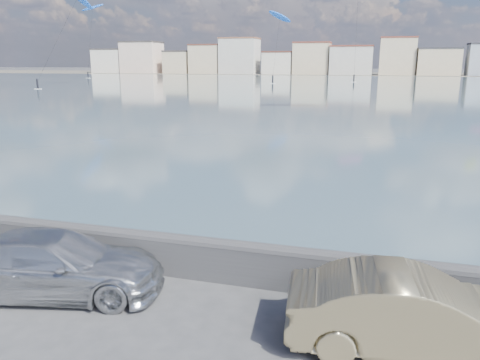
% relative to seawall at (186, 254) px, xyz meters
% --- Properties ---
extents(ground, '(700.00, 700.00, 0.00)m').
position_rel_seawall_xyz_m(ground, '(0.00, -2.70, -0.58)').
color(ground, '#333335').
rests_on(ground, ground).
extents(bay_water, '(500.00, 177.00, 0.00)m').
position_rel_seawall_xyz_m(bay_water, '(0.00, 88.80, -0.58)').
color(bay_water, '#405D69').
rests_on(bay_water, ground).
extents(far_shore_strip, '(500.00, 60.00, 0.00)m').
position_rel_seawall_xyz_m(far_shore_strip, '(0.00, 197.30, -0.57)').
color(far_shore_strip, '#4C473D').
rests_on(far_shore_strip, ground).
extents(seawall, '(400.00, 0.36, 1.08)m').
position_rel_seawall_xyz_m(seawall, '(0.00, 0.00, 0.00)').
color(seawall, '#28282B').
rests_on(seawall, ground).
extents(far_buildings, '(240.79, 13.26, 14.60)m').
position_rel_seawall_xyz_m(far_buildings, '(1.31, 183.30, 5.44)').
color(far_buildings, silver).
rests_on(far_buildings, ground).
extents(car_silver, '(5.20, 3.07, 1.41)m').
position_rel_seawall_xyz_m(car_silver, '(-2.51, -1.61, 0.13)').
color(car_silver, '#AEB1B5').
rests_on(car_silver, ground).
extents(car_champagne, '(4.69, 2.09, 1.49)m').
position_rel_seawall_xyz_m(car_champagne, '(5.11, -1.70, 0.17)').
color(car_champagne, tan).
rests_on(car_champagne, ground).
extents(kitesurfer_13, '(6.10, 15.81, 17.87)m').
position_rel_seawall_xyz_m(kitesurfer_13, '(-20.54, 112.56, 15.17)').
color(kitesurfer_13, blue).
rests_on(kitesurfer_13, ground).
extents(kitesurfer_15, '(7.98, 10.05, 23.38)m').
position_rel_seawall_xyz_m(kitesurfer_15, '(-85.00, 129.23, 20.78)').
color(kitesurfer_15, blue).
rests_on(kitesurfer_15, ground).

